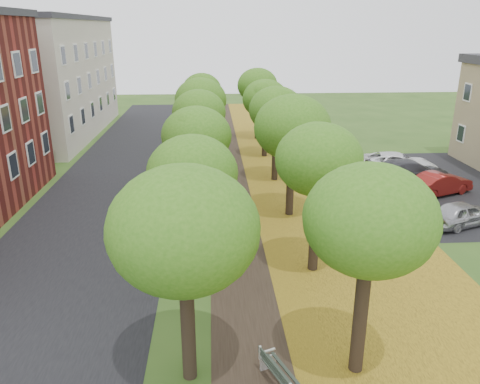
{
  "coord_description": "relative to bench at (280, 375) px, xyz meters",
  "views": [
    {
      "loc": [
        -1.45,
        -10.92,
        9.41
      ],
      "look_at": [
        -0.24,
        8.62,
        2.5
      ],
      "focal_mm": 35.0,
      "sensor_mm": 36.0,
      "label": 1
    }
  ],
  "objects": [
    {
      "name": "ground",
      "position": [
        -0.3,
        0.62,
        -0.44
      ],
      "size": [
        120.0,
        120.0,
        0.0
      ],
      "primitive_type": "plane",
      "color": "#2D4C19",
      "rests_on": "ground"
    },
    {
      "name": "street_asphalt",
      "position": [
        -7.8,
        15.62,
        -0.44
      ],
      "size": [
        8.0,
        70.0,
        0.01
      ],
      "primitive_type": "cube",
      "color": "black",
      "rests_on": "ground"
    },
    {
      "name": "footpath",
      "position": [
        -0.3,
        15.62,
        -0.44
      ],
      "size": [
        3.2,
        70.0,
        0.01
      ],
      "primitive_type": "cube",
      "color": "black",
      "rests_on": "ground"
    },
    {
      "name": "leaf_verge",
      "position": [
        4.7,
        15.62,
        -0.44
      ],
      "size": [
        7.5,
        70.0,
        0.01
      ],
      "primitive_type": "cube",
      "color": "#AD8E20",
      "rests_on": "ground"
    },
    {
      "name": "parking_lot",
      "position": [
        13.2,
        16.62,
        -0.44
      ],
      "size": [
        9.0,
        16.0,
        0.01
      ],
      "primitive_type": "cube",
      "color": "black",
      "rests_on": "ground"
    },
    {
      "name": "tree_row_west",
      "position": [
        -2.5,
        15.62,
        4.01
      ],
      "size": [
        3.66,
        33.66,
        6.04
      ],
      "color": "black",
      "rests_on": "ground"
    },
    {
      "name": "tree_row_east",
      "position": [
        2.3,
        15.62,
        4.01
      ],
      "size": [
        3.66,
        33.66,
        6.04
      ],
      "color": "black",
      "rests_on": "ground"
    },
    {
      "name": "building_cream",
      "position": [
        -17.3,
        33.62,
        4.77
      ],
      "size": [
        10.3,
        20.3,
        10.4
      ],
      "color": "beige",
      "rests_on": "ground"
    },
    {
      "name": "bench",
      "position": [
        0.0,
        0.0,
        0.0
      ],
      "size": [
        1.15,
        1.85,
        0.85
      ],
      "rotation": [
        0.0,
        0.0,
        1.96
      ],
      "color": "#2B362E",
      "rests_on": "ground"
    },
    {
      "name": "car_silver",
      "position": [
        10.7,
        10.61,
        0.19
      ],
      "size": [
        3.98,
        2.68,
        1.26
      ],
      "primitive_type": "imported",
      "rotation": [
        0.0,
        0.0,
        1.93
      ],
      "color": "#AEAEB3",
      "rests_on": "ground"
    },
    {
      "name": "car_red",
      "position": [
        11.73,
        15.2,
        0.23
      ],
      "size": [
        4.29,
        2.86,
        1.34
      ],
      "primitive_type": "imported",
      "rotation": [
        0.0,
        0.0,
        1.96
      ],
      "color": "maroon",
      "rests_on": "ground"
    },
    {
      "name": "car_grey",
      "position": [
        10.7,
        17.28,
        0.33
      ],
      "size": [
        5.45,
        2.59,
        1.53
      ],
      "primitive_type": "imported",
      "rotation": [
        0.0,
        0.0,
        1.66
      ],
      "color": "#333237",
      "rests_on": "ground"
    },
    {
      "name": "car_white",
      "position": [
        10.7,
        19.16,
        0.3
      ],
      "size": [
        5.74,
        3.6,
        1.48
      ],
      "primitive_type": "imported",
      "rotation": [
        0.0,
        0.0,
        1.34
      ],
      "color": "white",
      "rests_on": "ground"
    }
  ]
}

